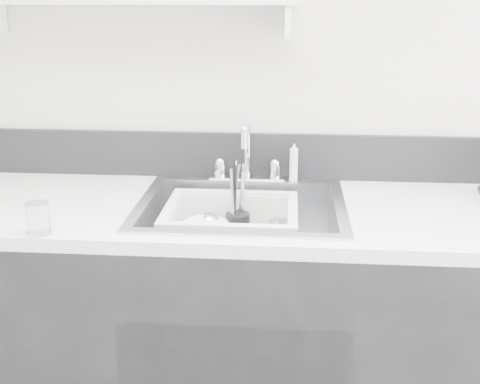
{
  "coord_description": "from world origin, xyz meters",
  "views": [
    {
      "loc": [
        0.14,
        -0.55,
        1.54
      ],
      "look_at": [
        0.0,
        1.14,
        0.98
      ],
      "focal_mm": 45.0,
      "sensor_mm": 36.0,
      "label": 1
    }
  ],
  "objects": [
    {
      "name": "utensil_cup",
      "position": [
        -0.02,
        1.26,
        0.82
      ],
      "size": [
        0.08,
        0.08,
        0.26
      ],
      "rotation": [
        0.0,
        0.0,
        0.01
      ],
      "color": "black",
      "rests_on": "wash_tub"
    },
    {
      "name": "tumbler_counter",
      "position": [
        -0.53,
        0.92,
        0.96
      ],
      "size": [
        0.07,
        0.07,
        0.09
      ],
      "primitive_type": "cylinder",
      "rotation": [
        0.0,
        0.0,
        -0.05
      ],
      "color": "white",
      "rests_on": "counter_run"
    },
    {
      "name": "counter_run",
      "position": [
        0.0,
        1.19,
        0.46
      ],
      "size": [
        3.2,
        0.62,
        0.92
      ],
      "color": "black",
      "rests_on": "ground"
    },
    {
      "name": "ladle",
      "position": [
        -0.07,
        1.18,
        0.81
      ],
      "size": [
        0.26,
        0.32,
        0.09
      ],
      "primitive_type": null,
      "rotation": [
        0.0,
        0.0,
        -1.0
      ],
      "color": "silver",
      "rests_on": "wash_tub"
    },
    {
      "name": "plate_stack",
      "position": [
        -0.08,
        1.15,
        0.79
      ],
      "size": [
        0.26,
        0.25,
        0.1
      ],
      "rotation": [
        0.0,
        0.0,
        0.38
      ],
      "color": "white",
      "rests_on": "wash_tub"
    },
    {
      "name": "tumbler_in_tub",
      "position": [
        0.12,
        1.2,
        0.82
      ],
      "size": [
        0.07,
        0.07,
        0.1
      ],
      "primitive_type": "cylinder",
      "rotation": [
        0.0,
        0.0,
        0.07
      ],
      "color": "white",
      "rests_on": "wash_tub"
    },
    {
      "name": "wash_tub",
      "position": [
        -0.03,
        1.2,
        0.83
      ],
      "size": [
        0.49,
        0.44,
        0.16
      ],
      "primitive_type": null,
      "rotation": [
        0.0,
        0.0,
        -0.28
      ],
      "color": "white",
      "rests_on": "sink"
    },
    {
      "name": "side_sprayer",
      "position": [
        0.16,
        1.44,
        0.99
      ],
      "size": [
        0.03,
        0.03,
        0.14
      ],
      "primitive_type": "cylinder",
      "color": "white",
      "rests_on": "counter_run"
    },
    {
      "name": "wall_shelf",
      "position": [
        -0.35,
        1.42,
        1.51
      ],
      "size": [
        1.0,
        0.16,
        0.12
      ],
      "color": "silver",
      "rests_on": "room_shell"
    },
    {
      "name": "sink",
      "position": [
        0.0,
        1.19,
        0.83
      ],
      "size": [
        0.64,
        0.52,
        0.2
      ],
      "primitive_type": null,
      "color": "silver",
      "rests_on": "counter_run"
    },
    {
      "name": "backsplash",
      "position": [
        0.0,
        1.49,
        1.0
      ],
      "size": [
        3.2,
        0.02,
        0.16
      ],
      "primitive_type": "cube",
      "color": "black",
      "rests_on": "counter_run"
    },
    {
      "name": "bowl_small",
      "position": [
        0.08,
        1.11,
        0.78
      ],
      "size": [
        0.12,
        0.12,
        0.03
      ],
      "primitive_type": "imported",
      "rotation": [
        0.0,
        0.0,
        -0.26
      ],
      "color": "white",
      "rests_on": "wash_tub"
    },
    {
      "name": "faucet",
      "position": [
        0.0,
        1.44,
        0.98
      ],
      "size": [
        0.26,
        0.18,
        0.23
      ],
      "color": "silver",
      "rests_on": "counter_run"
    }
  ]
}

